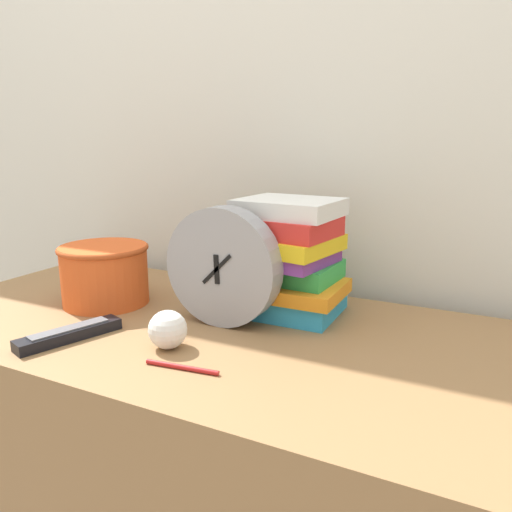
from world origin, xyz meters
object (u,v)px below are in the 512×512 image
desk_clock (223,267)px  basket (105,272)px  pen (182,367)px  crumpled_paper_ball (168,330)px  tv_remote (69,334)px  book_stack (283,259)px

desk_clock → basket: (-0.29, -0.00, -0.05)m
desk_clock → pen: (0.04, -0.20, -0.11)m
pen → crumpled_paper_ball: bearing=139.7°
tv_remote → book_stack: bearing=48.0°
pen → desk_clock: bearing=101.8°
basket → crumpled_paper_ball: 0.30m
desk_clock → pen: 0.23m
basket → desk_clock: bearing=0.8°
book_stack → pen: (-0.03, -0.32, -0.11)m
desk_clock → crumpled_paper_ball: desk_clock is taller
book_stack → pen: 0.34m
pen → tv_remote: bearing=178.1°
basket → pen: 0.40m
book_stack → crumpled_paper_ball: 0.29m
book_stack → crumpled_paper_ball: book_stack is taller
book_stack → basket: book_stack is taller
desk_clock → pen: bearing=-78.2°
desk_clock → basket: 0.30m
tv_remote → pen: size_ratio=1.53×
desk_clock → book_stack: size_ratio=0.89×
crumpled_paper_ball → pen: crumpled_paper_ball is taller
desk_clock → crumpled_paper_ball: size_ratio=3.43×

